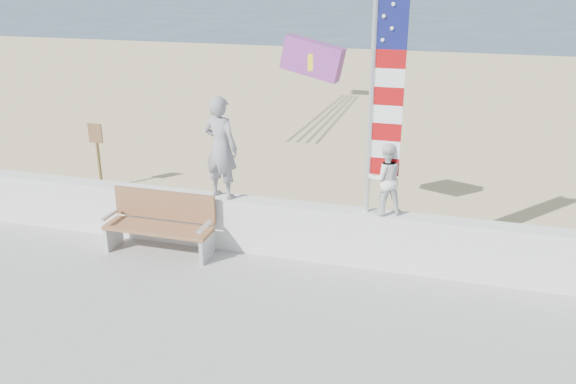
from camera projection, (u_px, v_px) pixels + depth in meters
name	position (u px, v px, depth m)	size (l,w,h in m)	color
ground	(238.00, 326.00, 8.37)	(220.00, 220.00, 0.00)	#2C4859
sand	(355.00, 147.00, 16.45)	(90.00, 40.00, 0.08)	#C8B985
seawall	(280.00, 228.00, 9.95)	(30.00, 0.35, 0.90)	silver
adult	(221.00, 148.00, 9.75)	(0.61, 0.40, 1.67)	gray
child	(385.00, 179.00, 9.16)	(0.55, 0.42, 1.12)	white
bench	(161.00, 222.00, 10.01)	(1.80, 0.57, 1.00)	#92623F
flag	(381.00, 89.00, 8.72)	(0.50, 0.08, 3.50)	silver
parafoil_kite	(314.00, 59.00, 10.12)	(1.12, 0.40, 0.75)	#F91B34
sign	(98.00, 151.00, 12.99)	(0.32, 0.07, 1.46)	brown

